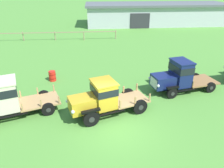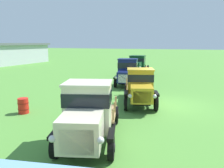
{
  "view_description": "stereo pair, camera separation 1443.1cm",
  "coord_description": "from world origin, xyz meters",
  "px_view_note": "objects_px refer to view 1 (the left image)",
  "views": [
    {
      "loc": [
        -1.14,
        -9.55,
        7.27
      ],
      "look_at": [
        -0.02,
        3.5,
        1.0
      ],
      "focal_mm": 35.0,
      "sensor_mm": 36.0,
      "label": 1
    },
    {
      "loc": [
        -12.77,
        -1.83,
        3.6
      ],
      "look_at": [
        -0.02,
        3.5,
        1.0
      ],
      "focal_mm": 35.0,
      "sensor_mm": 36.0,
      "label": 2
    }
  ],
  "objects_px": {
    "vintage_truck_far_side": "(178,76)",
    "oil_drum_beside_row": "(52,76)",
    "vintage_truck_midrow_center": "(102,98)",
    "farm_shed": "(156,14)",
    "vintage_truck_second_in_line": "(4,98)"
  },
  "relations": [
    {
      "from": "oil_drum_beside_row",
      "to": "farm_shed",
      "type": "bearing_deg",
      "value": 57.92
    },
    {
      "from": "farm_shed",
      "to": "vintage_truck_midrow_center",
      "type": "xyz_separation_m",
      "value": [
        -10.93,
        -28.53,
        -0.69
      ]
    },
    {
      "from": "vintage_truck_second_in_line",
      "to": "farm_shed",
      "type": "bearing_deg",
      "value": 59.66
    },
    {
      "from": "farm_shed",
      "to": "oil_drum_beside_row",
      "type": "relative_size",
      "value": 31.02
    },
    {
      "from": "oil_drum_beside_row",
      "to": "vintage_truck_midrow_center",
      "type": "bearing_deg",
      "value": -54.56
    },
    {
      "from": "vintage_truck_far_side",
      "to": "farm_shed",
      "type": "bearing_deg",
      "value": 78.12
    },
    {
      "from": "farm_shed",
      "to": "vintage_truck_far_side",
      "type": "xyz_separation_m",
      "value": [
        -5.45,
        -25.92,
        -0.67
      ]
    },
    {
      "from": "farm_shed",
      "to": "oil_drum_beside_row",
      "type": "height_order",
      "value": "farm_shed"
    },
    {
      "from": "vintage_truck_second_in_line",
      "to": "vintage_truck_far_side",
      "type": "distance_m",
      "value": 11.28
    },
    {
      "from": "vintage_truck_second_in_line",
      "to": "oil_drum_beside_row",
      "type": "relative_size",
      "value": 6.5
    },
    {
      "from": "vintage_truck_midrow_center",
      "to": "oil_drum_beside_row",
      "type": "relative_size",
      "value": 6.29
    },
    {
      "from": "oil_drum_beside_row",
      "to": "vintage_truck_far_side",
      "type": "bearing_deg",
      "value": -15.69
    },
    {
      "from": "vintage_truck_far_side",
      "to": "vintage_truck_midrow_center",
      "type": "bearing_deg",
      "value": -154.45
    },
    {
      "from": "vintage_truck_midrow_center",
      "to": "vintage_truck_far_side",
      "type": "bearing_deg",
      "value": 25.55
    },
    {
      "from": "vintage_truck_far_side",
      "to": "oil_drum_beside_row",
      "type": "relative_size",
      "value": 6.45
    }
  ]
}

